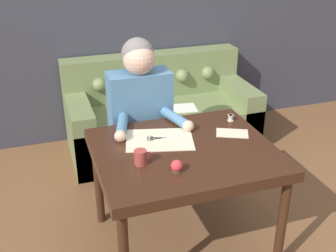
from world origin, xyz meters
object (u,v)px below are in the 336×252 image
object	(u,v)px
person	(140,120)
pin_cushion	(177,166)
mug	(141,157)
scissors	(158,138)
dining_table	(184,159)
couch	(160,116)
thread_spool	(231,118)

from	to	relation	value
person	pin_cushion	bearing A→B (deg)	-90.92
person	mug	distance (m)	0.75
person	scissors	bearing A→B (deg)	-89.64
dining_table	pin_cushion	distance (m)	0.30
scissors	mug	distance (m)	0.34
couch	person	xyz separation A→B (m)	(-0.41, -0.82, 0.39)
person	mug	bearing A→B (deg)	-104.61
dining_table	couch	size ratio (longest dim) A/B	0.63
couch	thread_spool	bearing A→B (deg)	-81.59
couch	person	distance (m)	1.00
thread_spool	scissors	bearing A→B (deg)	-169.93
person	thread_spool	world-z (taller)	person
pin_cushion	person	bearing A→B (deg)	89.08
person	pin_cushion	distance (m)	0.87
thread_spool	pin_cushion	xyz separation A→B (m)	(-0.60, -0.52, 0.01)
mug	thread_spool	world-z (taller)	mug
dining_table	thread_spool	distance (m)	0.55
mug	dining_table	bearing A→B (deg)	17.63
scissors	couch	bearing A→B (deg)	72.19
pin_cushion	dining_table	bearing A→B (deg)	60.63
couch	scissors	world-z (taller)	couch
dining_table	thread_spool	world-z (taller)	thread_spool
person	mug	world-z (taller)	person
couch	mug	xyz separation A→B (m)	(-0.60, -1.54, 0.49)
dining_table	couch	xyz separation A→B (m)	(0.29, 1.44, -0.37)
thread_spool	pin_cushion	bearing A→B (deg)	-138.80
couch	pin_cushion	world-z (taller)	couch
thread_spool	couch	bearing A→B (deg)	98.41
pin_cushion	scissors	bearing A→B (deg)	87.71
person	scissors	size ratio (longest dim) A/B	5.68
couch	pin_cushion	distance (m)	1.80
thread_spool	pin_cushion	world-z (taller)	pin_cushion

